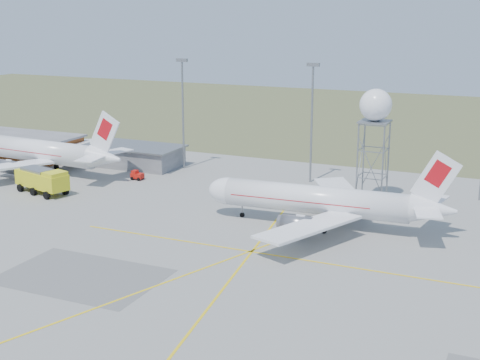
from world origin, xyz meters
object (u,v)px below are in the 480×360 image
at_px(radar_tower, 374,140).
at_px(airliner_far, 38,151).
at_px(baggage_tug, 137,176).
at_px(airliner_main, 320,201).
at_px(fire_truck, 43,182).

bearing_deg(radar_tower, airliner_far, -175.12).
bearing_deg(baggage_tug, airliner_main, -17.14).
distance_m(radar_tower, fire_truck, 53.35).
bearing_deg(airliner_far, fire_truck, 136.97).
bearing_deg(radar_tower, baggage_tug, -175.86).
relative_size(airliner_main, baggage_tug, 16.37).
height_order(airliner_main, fire_truck, airliner_main).
xyz_separation_m(airliner_main, airliner_far, (-57.08, 9.53, 0.18)).
xyz_separation_m(airliner_far, fire_truck, (10.87, -11.69, -1.84)).
relative_size(radar_tower, fire_truck, 1.63).
height_order(airliner_far, radar_tower, radar_tower).
xyz_separation_m(airliner_main, baggage_tug, (-37.20, 11.76, -3.01)).
distance_m(airliner_main, fire_truck, 46.29).
bearing_deg(fire_truck, airliner_far, 148.06).
bearing_deg(airliner_far, baggage_tug, -169.54).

